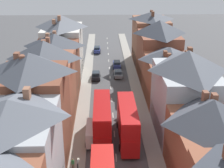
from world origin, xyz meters
TOP-DOWN VIEW (x-y plane):
  - pavement_left at (-5.10, 38.00)m, footprint 2.20×104.00m
  - pavement_right at (5.10, 38.00)m, footprint 2.20×104.00m
  - centre_line_dashes at (0.00, 36.00)m, footprint 0.14×97.80m
  - terrace_row_left at (-10.19, 23.09)m, footprint 8.00×66.98m
  - terrace_row_right at (10.19, 25.56)m, footprint 8.00×76.19m
  - double_decker_bus_lead at (1.79, 22.50)m, footprint 2.74×10.80m
  - double_decker_bus_mid_street at (-1.81, 23.50)m, footprint 2.74×10.80m
  - car_near_silver at (-3.10, 67.79)m, footprint 1.90×4.55m
  - car_parked_left_a at (1.80, 54.37)m, footprint 1.90×4.53m
  - car_parked_right_a at (-3.10, 46.95)m, footprint 1.90×4.01m
  - car_parked_left_b at (1.80, 48.10)m, footprint 1.90×4.33m
  - delivery_van at (-3.10, 22.15)m, footprint 2.20×5.20m
  - pedestrian_mid_left at (-5.45, 15.48)m, footprint 0.36×0.22m

SIDE VIEW (x-z plane):
  - centre_line_dashes at x=0.00m, z-range 0.00..0.01m
  - pavement_left at x=-5.10m, z-range 0.00..0.14m
  - pavement_right at x=5.10m, z-range 0.00..0.14m
  - car_parked_left_b at x=1.80m, z-range 0.01..1.58m
  - car_near_silver at x=-3.10m, z-range 0.01..1.69m
  - car_parked_right_a at x=-3.10m, z-range 0.00..1.71m
  - car_parked_left_a at x=1.80m, z-range 0.00..1.71m
  - pedestrian_mid_left at x=-5.45m, z-range 0.23..1.84m
  - delivery_van at x=-3.10m, z-range 0.13..2.54m
  - double_decker_bus_lead at x=1.79m, z-range 0.17..5.47m
  - double_decker_bus_mid_street at x=-1.81m, z-range 0.17..5.47m
  - terrace_row_right at x=10.19m, z-range -1.28..13.50m
  - terrace_row_left at x=-10.19m, z-range -0.81..13.52m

